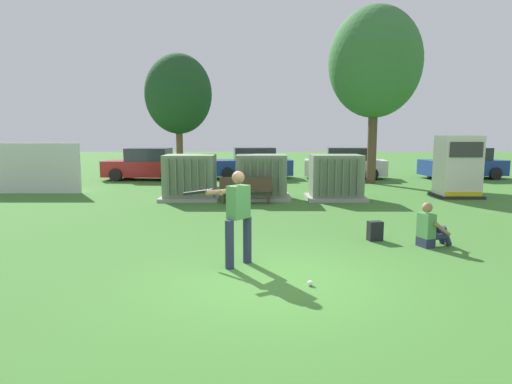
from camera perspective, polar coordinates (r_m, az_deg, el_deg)
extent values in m
plane|color=#3D752D|center=(7.46, 1.79, -11.30)|extent=(96.00, 96.00, 0.00)
cube|color=silver|center=(19.96, -28.21, 2.70)|extent=(4.80, 0.12, 2.00)
cube|color=#9E9B93|center=(16.32, -8.51, -0.72)|extent=(2.10, 1.70, 0.12)
cube|color=gray|center=(16.22, -8.57, 2.11)|extent=(1.80, 1.40, 1.50)
cube|color=#63755B|center=(15.58, -11.30, 1.83)|extent=(0.06, 0.12, 1.27)
cube|color=#63755B|center=(15.53, -10.37, 1.83)|extent=(0.06, 0.12, 1.27)
cube|color=#63755B|center=(15.49, -9.44, 1.84)|extent=(0.06, 0.12, 1.27)
cube|color=#63755B|center=(15.45, -8.51, 1.84)|extent=(0.06, 0.12, 1.27)
cube|color=#63755B|center=(15.42, -7.57, 1.85)|extent=(0.06, 0.12, 1.27)
cube|color=#63755B|center=(15.38, -6.63, 1.85)|extent=(0.06, 0.12, 1.27)
cube|color=#9E9B93|center=(16.25, 0.56, -0.67)|extent=(2.10, 1.70, 0.12)
cube|color=gray|center=(16.15, 0.57, 2.18)|extent=(1.80, 1.40, 1.50)
cube|color=#63755B|center=(15.40, -1.78, 1.90)|extent=(0.06, 0.12, 1.27)
cube|color=#63755B|center=(15.40, -0.83, 1.90)|extent=(0.06, 0.12, 1.27)
cube|color=#63755B|center=(15.40, 0.12, 1.91)|extent=(0.06, 0.12, 1.27)
cube|color=#63755B|center=(15.40, 1.07, 1.90)|extent=(0.06, 0.12, 1.27)
cube|color=#63755B|center=(15.41, 2.02, 1.90)|extent=(0.06, 0.12, 1.27)
cube|color=#63755B|center=(15.42, 2.97, 1.90)|extent=(0.06, 0.12, 1.27)
cube|color=#9E9B93|center=(16.42, 10.04, -0.70)|extent=(2.10, 1.70, 0.12)
cube|color=gray|center=(16.32, 10.11, 2.12)|extent=(1.80, 1.40, 1.50)
cube|color=#63755B|center=(15.48, 8.28, 1.85)|extent=(0.06, 0.12, 1.27)
cube|color=#63755B|center=(15.51, 9.21, 1.85)|extent=(0.06, 0.12, 1.27)
cube|color=#63755B|center=(15.56, 10.14, 1.85)|extent=(0.06, 0.12, 1.27)
cube|color=#63755B|center=(15.60, 11.06, 1.84)|extent=(0.06, 0.12, 1.27)
cube|color=#63755B|center=(15.66, 11.98, 1.83)|extent=(0.06, 0.12, 1.27)
cube|color=#63755B|center=(15.71, 12.89, 1.83)|extent=(0.06, 0.12, 1.27)
cube|color=#262626|center=(18.35, 24.23, -0.42)|extent=(1.60, 1.40, 0.10)
cube|color=silver|center=(18.23, 24.43, 3.16)|extent=(1.40, 1.20, 2.20)
cube|color=#383838|center=(17.64, 25.37, 4.95)|extent=(1.19, 0.04, 0.55)
cube|color=yellow|center=(17.77, 25.07, -0.22)|extent=(1.33, 0.04, 0.16)
cube|color=#4C3828|center=(15.18, -1.34, 0.22)|extent=(1.83, 0.53, 0.05)
cube|color=#4C3828|center=(14.97, -1.41, 1.06)|extent=(1.80, 0.18, 0.44)
cylinder|color=#4C3828|center=(15.44, -4.12, -0.55)|extent=(0.06, 0.06, 0.42)
cylinder|color=#4C3828|center=(15.30, 1.56, -0.62)|extent=(0.06, 0.06, 0.42)
cylinder|color=#4C3828|center=(15.17, -4.27, -0.71)|extent=(0.06, 0.06, 0.42)
cylinder|color=#4C3828|center=(15.02, 1.51, -0.77)|extent=(0.06, 0.06, 0.42)
cylinder|color=#282D4C|center=(7.96, -3.51, -6.76)|extent=(0.16, 0.16, 0.88)
cylinder|color=#282D4C|center=(8.31, -1.22, -6.14)|extent=(0.16, 0.16, 0.88)
cube|color=#4C8C4C|center=(7.99, -2.37, -1.29)|extent=(0.44, 0.46, 0.60)
sphere|color=#9E7051|center=(7.93, -2.39, 1.89)|extent=(0.23, 0.23, 0.23)
cylinder|color=#9E7051|center=(8.15, -4.75, 0.01)|extent=(0.51, 0.35, 0.09)
cylinder|color=#9E7051|center=(8.28, -3.88, 0.14)|extent=(0.27, 0.54, 0.09)
cylinder|color=black|center=(8.71, -7.51, -0.02)|extent=(0.69, 0.60, 0.21)
sphere|color=black|center=(8.40, -5.56, 0.22)|extent=(0.08, 0.08, 0.08)
sphere|color=white|center=(7.25, 6.89, -11.55)|extent=(0.09, 0.09, 0.09)
cube|color=#282D4C|center=(10.18, 20.88, -6.03)|extent=(0.34, 0.40, 0.20)
cube|color=#4C8C4C|center=(10.10, 20.98, -4.05)|extent=(0.32, 0.41, 0.52)
sphere|color=#9E7051|center=(10.03, 21.09, -1.86)|extent=(0.22, 0.22, 0.22)
cylinder|color=#282D4C|center=(10.37, 21.52, -5.14)|extent=(0.47, 0.27, 0.13)
cylinder|color=#282D4C|center=(10.51, 22.46, -4.98)|extent=(0.32, 0.21, 0.46)
cylinder|color=#282D4C|center=(10.22, 22.25, -5.35)|extent=(0.47, 0.27, 0.13)
cylinder|color=#282D4C|center=(10.37, 23.19, -5.20)|extent=(0.32, 0.21, 0.46)
cylinder|color=#9E7051|center=(10.42, 21.09, -3.95)|extent=(0.42, 0.21, 0.32)
cylinder|color=#9E7051|center=(10.08, 22.77, -4.41)|extent=(0.42, 0.21, 0.32)
cube|color=black|center=(10.37, 14.97, -4.85)|extent=(0.36, 0.27, 0.44)
cube|color=black|center=(10.49, 14.63, -5.06)|extent=(0.23, 0.11, 0.22)
cylinder|color=brown|center=(22.29, -9.87, 4.74)|extent=(0.32, 0.32, 2.63)
ellipsoid|color=#1E4723|center=(22.34, -10.05, 12.32)|extent=(3.24, 3.24, 3.85)
cylinder|color=brown|center=(21.78, 14.60, 5.65)|extent=(0.43, 0.43, 3.48)
ellipsoid|color=#387038|center=(22.01, 14.96, 15.84)|extent=(4.28, 4.28, 5.08)
cube|color=maroon|center=(23.46, -14.01, 2.97)|extent=(4.29, 1.94, 0.80)
cube|color=#262B33|center=(23.37, -13.72, 4.73)|extent=(2.19, 1.68, 0.64)
cylinder|color=black|center=(23.11, -17.70, 2.12)|extent=(0.65, 0.26, 0.64)
cylinder|color=black|center=(24.69, -16.30, 2.51)|extent=(0.65, 0.26, 0.64)
cylinder|color=black|center=(22.31, -11.44, 2.14)|extent=(0.65, 0.26, 0.64)
cylinder|color=black|center=(23.95, -10.41, 2.54)|extent=(0.65, 0.26, 0.64)
cube|color=navy|center=(23.49, -0.69, 3.20)|extent=(4.36, 2.14, 0.80)
cube|color=#262B33|center=(23.46, -0.32, 4.96)|extent=(2.26, 1.78, 0.64)
cylinder|color=black|center=(22.58, -3.77, 2.34)|extent=(0.66, 0.29, 0.64)
cylinder|color=black|center=(24.27, -3.95, 2.72)|extent=(0.66, 0.29, 0.64)
cylinder|color=black|center=(22.84, 2.78, 2.41)|extent=(0.66, 0.29, 0.64)
cylinder|color=black|center=(24.52, 2.15, 2.78)|extent=(0.66, 0.29, 0.64)
cube|color=silver|center=(23.91, 11.26, 3.13)|extent=(4.38, 2.21, 0.80)
cube|color=#262B33|center=(23.87, 11.67, 4.85)|extent=(2.28, 1.81, 0.64)
cylinder|color=black|center=(23.02, 8.16, 2.38)|extent=(0.66, 0.30, 0.64)
cylinder|color=black|center=(24.71, 8.09, 2.75)|extent=(0.66, 0.30, 0.64)
cylinder|color=black|center=(23.22, 14.60, 2.26)|extent=(0.66, 0.30, 0.64)
cylinder|color=black|center=(24.90, 14.10, 2.63)|extent=(0.66, 0.30, 0.64)
cube|color=navy|center=(25.79, 24.93, 2.89)|extent=(4.37, 2.18, 0.80)
cube|color=#262B33|center=(25.83, 25.30, 4.48)|extent=(2.27, 1.80, 0.64)
cylinder|color=black|center=(24.42, 23.34, 2.13)|extent=(0.66, 0.29, 0.64)
cylinder|color=black|center=(25.89, 21.45, 2.51)|extent=(0.66, 0.29, 0.64)
cylinder|color=black|center=(25.82, 28.34, 2.11)|extent=(0.66, 0.29, 0.64)
cylinder|color=black|center=(27.22, 26.29, 2.48)|extent=(0.66, 0.29, 0.64)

